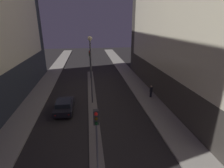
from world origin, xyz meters
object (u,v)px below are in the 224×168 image
street_lamp (91,59)px  car_left_lane (64,106)px  traffic_light_mid (90,58)px  pedestrian_on_right_sidewalk (151,91)px  traffic_light_near (97,131)px

street_lamp → car_left_lane: size_ratio=1.91×
street_lamp → car_left_lane: bearing=-151.5°
traffic_light_mid → pedestrian_on_right_sidewalk: bearing=-51.1°
traffic_light_near → traffic_light_mid: 21.98m
traffic_light_near → traffic_light_mid: same height
traffic_light_near → pedestrian_on_right_sidewalk: traffic_light_near is taller
traffic_light_near → traffic_light_mid: size_ratio=1.00×
car_left_lane → pedestrian_on_right_sidewalk: bearing=11.7°
traffic_light_mid → traffic_light_near: bearing=-90.0°
traffic_light_mid → street_lamp: 10.51m
traffic_light_mid → car_left_lane: traffic_light_mid is taller
traffic_light_near → pedestrian_on_right_sidewalk: bearing=57.0°
traffic_light_near → car_left_lane: 10.82m
street_lamp → pedestrian_on_right_sidewalk: size_ratio=5.01×
car_left_lane → pedestrian_on_right_sidewalk: size_ratio=2.63×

